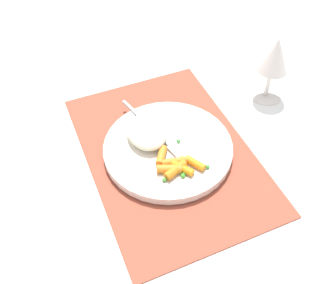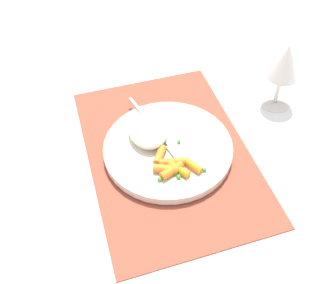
{
  "view_description": "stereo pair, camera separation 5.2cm",
  "coord_description": "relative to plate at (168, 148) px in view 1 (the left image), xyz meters",
  "views": [
    {
      "loc": [
        0.47,
        -0.2,
        0.6
      ],
      "look_at": [
        0.0,
        0.0,
        0.03
      ],
      "focal_mm": 41.85,
      "sensor_mm": 36.0,
      "label": 1
    },
    {
      "loc": [
        0.49,
        -0.15,
        0.6
      ],
      "look_at": [
        0.0,
        0.0,
        0.03
      ],
      "focal_mm": 41.85,
      "sensor_mm": 36.0,
      "label": 2
    }
  ],
  "objects": [
    {
      "name": "ground_plane",
      "position": [
        0.0,
        0.0,
        -0.01
      ],
      "size": [
        2.4,
        2.4,
        0.0
      ],
      "primitive_type": "plane",
      "color": "white"
    },
    {
      "name": "placemat",
      "position": [
        0.0,
        0.0,
        -0.01
      ],
      "size": [
        0.46,
        0.31,
        0.01
      ],
      "primitive_type": "cube",
      "color": "#9E4733",
      "rests_on": "ground_plane"
    },
    {
      "name": "plate",
      "position": [
        0.0,
        0.0,
        0.0
      ],
      "size": [
        0.25,
        0.25,
        0.02
      ],
      "primitive_type": "cylinder",
      "color": "silver",
      "rests_on": "placemat"
    },
    {
      "name": "rice_mound",
      "position": [
        -0.04,
        -0.03,
        0.02
      ],
      "size": [
        0.1,
        0.07,
        0.03
      ],
      "primitive_type": "ellipsoid",
      "color": "beige",
      "rests_on": "plate"
    },
    {
      "name": "carrot_portion",
      "position": [
        0.06,
        -0.01,
        0.02
      ],
      "size": [
        0.09,
        0.09,
        0.02
      ],
      "color": "orange",
      "rests_on": "plate"
    },
    {
      "name": "pea_scatter",
      "position": [
        0.06,
        -0.0,
        0.01
      ],
      "size": [
        0.09,
        0.09,
        0.01
      ],
      "color": "green",
      "rests_on": "plate"
    },
    {
      "name": "fork",
      "position": [
        -0.03,
        -0.01,
        0.01
      ],
      "size": [
        0.2,
        0.06,
        0.01
      ],
      "color": "#B7B7B7",
      "rests_on": "plate"
    },
    {
      "name": "wine_glass",
      "position": [
        -0.07,
        0.28,
        0.09
      ],
      "size": [
        0.07,
        0.07,
        0.15
      ],
      "color": "silver",
      "rests_on": "ground_plane"
    }
  ]
}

